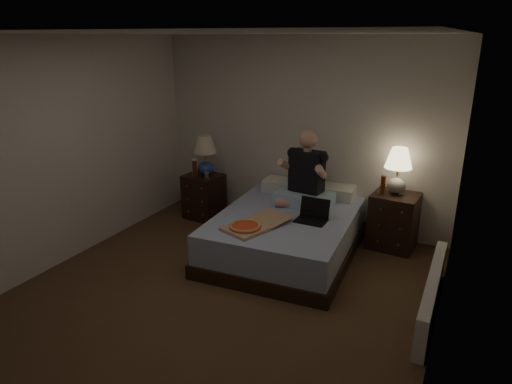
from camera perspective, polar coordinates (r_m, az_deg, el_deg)
The scene contains 18 objects.
floor at distance 4.67m, azimuth -5.02°, elevation -13.19°, with size 4.00×4.50×0.00m, color brown.
ceiling at distance 3.96m, azimuth -6.11°, elevation 19.13°, with size 4.00×4.50×0.00m, color white.
wall_back at distance 6.11m, azimuth 5.65°, elevation 7.25°, with size 4.00×2.50×0.00m, color silver.
wall_left at distance 5.44m, azimuth -23.82°, elevation 4.25°, with size 4.50×2.50×0.00m, color silver.
wall_right at distance 3.58m, azimuth 22.98°, elevation -2.75°, with size 4.50×2.50×0.00m, color silver.
bed at distance 5.47m, azimuth 3.81°, elevation -5.18°, with size 1.50×2.00×0.50m, color #5069A1.
nightstand_left at distance 6.53m, azimuth -6.51°, elevation -0.53°, with size 0.49×0.44×0.63m, color black.
nightstand_right at distance 5.81m, azimuth 16.80°, elevation -3.49°, with size 0.53×0.47×0.68m, color black.
lamp_left at distance 6.36m, azimuth -6.38°, elevation 4.57°, with size 0.32×0.32×0.56m, color #273F90, non-canonical shape.
lamp_right at distance 5.65m, azimuth 17.29°, elevation 2.53°, with size 0.32×0.32×0.56m, color gray, non-canonical shape.
water_bottle at distance 6.36m, azimuth -7.69°, elevation 3.06°, with size 0.07×0.07×0.25m, color silver.
soda_can at distance 6.29m, azimuth -6.20°, elevation 2.24°, with size 0.07×0.07×0.10m, color #9D9E99.
beer_bottle_left at distance 6.32m, azimuth -7.68°, elevation 2.88°, with size 0.06×0.06×0.23m, color #59190C.
beer_bottle_right at distance 5.63m, azimuth 15.60°, elevation 0.86°, with size 0.06×0.06×0.23m, color #55280C.
person at distance 5.53m, azimuth 6.16°, elevation 2.94°, with size 0.66×0.52×0.93m, color black, non-canonical shape.
laptop at distance 5.13m, azimuth 6.93°, elevation -2.44°, with size 0.34×0.28×0.24m, color black, non-canonical shape.
pizza_box at distance 4.89m, azimuth -1.38°, elevation -4.42°, with size 0.40×0.76×0.08m, color tan, non-canonical shape.
radiator at distance 4.65m, azimuth 21.10°, elevation -11.82°, with size 0.10×1.60×0.40m, color silver.
Camera 1 is at (2.10, -3.36, 2.48)m, focal length 32.00 mm.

